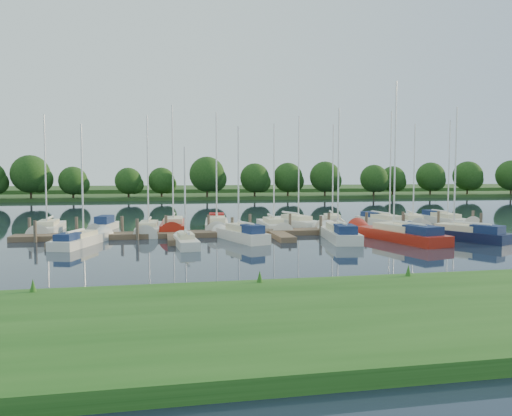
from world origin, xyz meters
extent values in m
plane|color=black|center=(0.00, 0.00, 0.00)|extent=(260.00, 260.00, 0.00)
cube|color=#1C4A15|center=(0.00, -16.00, 0.25)|extent=(90.00, 10.00, 0.50)
cube|color=brown|center=(0.00, 8.00, 0.20)|extent=(40.00, 2.00, 0.40)
cube|color=brown|center=(-16.00, 5.00, 0.20)|extent=(1.20, 4.00, 0.40)
cube|color=brown|center=(-8.00, 5.00, 0.20)|extent=(1.20, 4.00, 0.40)
cube|color=brown|center=(0.00, 5.00, 0.20)|extent=(1.20, 4.00, 0.40)
cube|color=brown|center=(8.00, 5.00, 0.20)|extent=(1.20, 4.00, 0.40)
cube|color=brown|center=(16.00, 5.00, 0.20)|extent=(1.20, 4.00, 0.40)
cylinder|color=#473D33|center=(-19.00, 9.30, 0.60)|extent=(0.24, 0.24, 2.00)
cylinder|color=#473D33|center=(-15.55, 9.30, 0.60)|extent=(0.24, 0.24, 2.00)
cylinder|color=#473D33|center=(-12.09, 9.30, 0.60)|extent=(0.24, 0.24, 2.00)
cylinder|color=#473D33|center=(-8.64, 9.30, 0.60)|extent=(0.24, 0.24, 2.00)
cylinder|color=#473D33|center=(-5.18, 9.30, 0.60)|extent=(0.24, 0.24, 2.00)
cylinder|color=#473D33|center=(-1.73, 9.30, 0.60)|extent=(0.24, 0.24, 2.00)
cylinder|color=#473D33|center=(1.73, 9.30, 0.60)|extent=(0.24, 0.24, 2.00)
cylinder|color=#473D33|center=(5.18, 9.30, 0.60)|extent=(0.24, 0.24, 2.00)
cylinder|color=#473D33|center=(8.64, 9.30, 0.60)|extent=(0.24, 0.24, 2.00)
cylinder|color=#473D33|center=(12.09, 9.30, 0.60)|extent=(0.24, 0.24, 2.00)
cylinder|color=#473D33|center=(15.55, 9.30, 0.60)|extent=(0.24, 0.24, 2.00)
cylinder|color=#473D33|center=(19.00, 9.30, 0.60)|extent=(0.24, 0.24, 2.00)
cylinder|color=#473D33|center=(-18.00, 6.70, 0.60)|extent=(0.24, 0.24, 2.00)
cylinder|color=#473D33|center=(-10.80, 6.70, 0.60)|extent=(0.24, 0.24, 2.00)
cylinder|color=#473D33|center=(-3.60, 6.70, 0.60)|extent=(0.24, 0.24, 2.00)
cylinder|color=#473D33|center=(3.60, 6.70, 0.60)|extent=(0.24, 0.24, 2.00)
cylinder|color=#473D33|center=(10.80, 6.70, 0.60)|extent=(0.24, 0.24, 2.00)
cylinder|color=#473D33|center=(18.00, 6.70, 0.60)|extent=(0.24, 0.24, 2.00)
cube|color=#223E17|center=(0.00, 75.00, 0.30)|extent=(180.00, 30.00, 0.60)
cube|color=#335625|center=(0.00, 100.00, 0.70)|extent=(220.00, 40.00, 1.40)
cylinder|color=#38281C|center=(-30.95, 63.79, 1.44)|extent=(0.36, 0.36, 2.87)
sphere|color=#183A0F|center=(-30.95, 63.79, 4.94)|extent=(6.70, 6.70, 6.70)
sphere|color=#183A0F|center=(-29.52, 63.99, 3.99)|extent=(4.78, 4.78, 4.78)
cylinder|color=#38281C|center=(-22.17, 60.21, 1.39)|extent=(0.36, 0.36, 2.79)
sphere|color=#183A0F|center=(-22.17, 60.21, 4.80)|extent=(6.50, 6.50, 6.50)
sphere|color=#183A0F|center=(-20.77, 60.41, 3.87)|extent=(4.64, 4.64, 4.64)
cylinder|color=#38281C|center=(-16.20, 62.08, 1.19)|extent=(0.36, 0.36, 2.37)
sphere|color=#183A0F|center=(-16.20, 62.08, 4.09)|extent=(5.54, 5.54, 5.54)
sphere|color=#183A0F|center=(-15.01, 62.28, 3.30)|extent=(3.96, 3.96, 3.96)
cylinder|color=#38281C|center=(-8.11, 63.79, 1.05)|extent=(0.36, 0.36, 2.10)
sphere|color=#183A0F|center=(-8.11, 63.79, 3.62)|extent=(4.90, 4.90, 4.90)
sphere|color=#183A0F|center=(-7.06, 63.99, 2.92)|extent=(3.50, 3.50, 3.50)
cylinder|color=#38281C|center=(-0.38, 60.74, 1.36)|extent=(0.36, 0.36, 2.72)
sphere|color=#183A0F|center=(-0.38, 60.74, 4.69)|extent=(6.35, 6.35, 6.35)
sphere|color=#183A0F|center=(0.98, 60.94, 3.78)|extent=(4.54, 4.54, 4.54)
cylinder|color=#38281C|center=(8.24, 60.50, 1.03)|extent=(0.36, 0.36, 2.05)
sphere|color=#183A0F|center=(8.24, 60.50, 3.53)|extent=(4.78, 4.78, 4.78)
sphere|color=#183A0F|center=(9.26, 60.70, 2.85)|extent=(3.42, 3.42, 3.42)
cylinder|color=#38281C|center=(16.63, 60.57, 1.12)|extent=(0.36, 0.36, 2.25)
sphere|color=#183A0F|center=(16.63, 60.57, 3.87)|extent=(5.25, 5.25, 5.25)
sphere|color=#183A0F|center=(17.75, 60.77, 3.12)|extent=(3.75, 3.75, 3.75)
cylinder|color=#38281C|center=(22.81, 63.65, 1.37)|extent=(0.36, 0.36, 2.74)
sphere|color=#183A0F|center=(22.81, 63.65, 4.71)|extent=(6.39, 6.39, 6.39)
sphere|color=#183A0F|center=(24.18, 63.85, 3.80)|extent=(4.56, 4.56, 4.56)
cylinder|color=#38281C|center=(30.84, 61.82, 1.16)|extent=(0.36, 0.36, 2.32)
sphere|color=#183A0F|center=(30.84, 61.82, 4.00)|extent=(5.42, 5.42, 5.42)
sphere|color=#183A0F|center=(32.00, 62.02, 3.22)|extent=(3.87, 3.87, 3.87)
cylinder|color=#38281C|center=(38.98, 62.05, 1.01)|extent=(0.36, 0.36, 2.02)
sphere|color=#183A0F|center=(38.98, 62.05, 3.48)|extent=(4.72, 4.72, 4.72)
sphere|color=#183A0F|center=(40.00, 62.25, 2.81)|extent=(3.37, 3.37, 3.37)
cylinder|color=#38281C|center=(45.80, 62.43, 1.41)|extent=(0.36, 0.36, 2.81)
sphere|color=#183A0F|center=(45.80, 62.43, 4.84)|extent=(6.56, 6.56, 6.56)
sphere|color=#183A0F|center=(47.21, 62.63, 3.91)|extent=(4.69, 4.69, 4.69)
cylinder|color=#38281C|center=(53.33, 61.48, 1.04)|extent=(0.36, 0.36, 2.08)
sphere|color=#183A0F|center=(53.33, 61.48, 3.58)|extent=(4.85, 4.85, 4.85)
sphere|color=#183A0F|center=(54.37, 61.68, 2.89)|extent=(3.47, 3.47, 3.47)
cylinder|color=#38281C|center=(63.34, 61.14, 1.01)|extent=(0.36, 0.36, 2.01)
sphere|color=#183A0F|center=(63.34, 61.14, 3.46)|extent=(4.69, 4.69, 4.69)
cube|color=silver|center=(-18.45, 13.27, 0.15)|extent=(2.15, 6.87, 1.03)
cone|color=silver|center=(-18.33, 9.87, 0.15)|extent=(1.04, 2.42, 0.95)
cube|color=beige|center=(-18.44, 12.93, 0.80)|extent=(1.54, 3.11, 0.47)
cylinder|color=silver|center=(-18.43, 12.59, 5.25)|extent=(0.12, 0.12, 9.19)
cylinder|color=silver|center=(-18.48, 13.95, 1.17)|extent=(0.21, 3.07, 0.10)
cylinder|color=silver|center=(-18.48, 13.95, 1.17)|extent=(0.30, 2.73, 0.20)
cube|color=silver|center=(-13.94, 14.08, 0.15)|extent=(2.20, 4.41, 0.90)
cone|color=silver|center=(-14.36, 12.01, 0.15)|extent=(0.93, 1.38, 0.70)
cube|color=#16264F|center=(-13.94, 14.08, 0.86)|extent=(1.55, 2.49, 0.81)
cube|color=silver|center=(-10.04, 11.58, 0.15)|extent=(2.19, 6.85, 0.95)
cone|color=silver|center=(-10.18, 8.20, 0.15)|extent=(1.05, 2.41, 0.95)
cube|color=beige|center=(-10.05, 11.24, 0.74)|extent=(1.55, 3.11, 0.43)
cylinder|color=silver|center=(-10.06, 10.90, 5.18)|extent=(0.12, 0.12, 9.14)
cylinder|color=silver|center=(-10.01, 12.26, 1.08)|extent=(0.23, 3.05, 0.10)
cylinder|color=silver|center=(-10.01, 12.26, 1.08)|extent=(0.32, 2.72, 0.20)
cube|color=#A11B0E|center=(-7.94, 13.03, 0.15)|extent=(2.51, 7.60, 1.13)
cone|color=#A11B0E|center=(-8.15, 9.29, 0.15)|extent=(1.19, 2.68, 1.05)
cube|color=beige|center=(-7.96, 12.65, 0.88)|extent=(1.76, 3.45, 0.52)
cylinder|color=silver|center=(-7.98, 12.28, 5.78)|extent=(0.12, 0.12, 10.11)
cylinder|color=silver|center=(-7.90, 13.77, 1.29)|extent=(0.29, 3.37, 0.10)
cylinder|color=silver|center=(-7.90, 13.77, 1.29)|extent=(0.37, 3.00, 0.20)
cube|color=silver|center=(-4.09, 13.17, 0.15)|extent=(2.73, 7.29, 1.12)
cone|color=silver|center=(-4.46, 9.63, 0.15)|extent=(1.25, 2.58, 1.00)
cube|color=beige|center=(-4.12, 12.82, 0.86)|extent=(1.83, 3.35, 0.51)
cube|color=maroon|center=(-3.88, 15.16, 0.96)|extent=(1.61, 2.27, 0.56)
cylinder|color=silver|center=(-4.16, 12.47, 5.52)|extent=(0.12, 0.12, 9.62)
cylinder|color=silver|center=(-4.01, 13.88, 1.27)|extent=(0.44, 3.20, 0.10)
cylinder|color=silver|center=(-4.01, 13.88, 1.27)|extent=(0.50, 2.85, 0.20)
cube|color=silver|center=(0.75, 11.74, 0.15)|extent=(1.92, 6.44, 1.05)
cone|color=silver|center=(0.69, 8.53, 0.15)|extent=(0.94, 2.26, 0.90)
cube|color=beige|center=(0.74, 11.42, 0.81)|extent=(1.40, 2.91, 0.48)
cylinder|color=silver|center=(0.74, 11.10, 4.99)|extent=(0.12, 0.12, 8.64)
cylinder|color=silver|center=(0.76, 12.38, 1.19)|extent=(0.16, 2.88, 0.10)
cylinder|color=silver|center=(0.76, 12.38, 1.19)|extent=(0.25, 2.56, 0.20)
cube|color=silver|center=(3.41, 14.00, 0.15)|extent=(3.93, 7.38, 1.07)
cone|color=silver|center=(4.42, 10.60, 0.15)|extent=(1.66, 2.67, 1.00)
cube|color=beige|center=(3.51, 13.66, 0.82)|extent=(2.34, 3.49, 0.48)
cylinder|color=silver|center=(3.61, 13.32, 5.48)|extent=(0.12, 0.12, 9.60)
cylinder|color=silver|center=(3.20, 14.69, 1.21)|extent=(1.01, 3.10, 0.10)
cylinder|color=silver|center=(3.20, 14.69, 1.21)|extent=(1.00, 2.78, 0.20)
cube|color=silver|center=(7.19, 14.20, 0.15)|extent=(3.42, 6.87, 1.06)
cone|color=silver|center=(6.38, 11.00, 0.15)|extent=(1.47, 2.47, 0.93)
cube|color=beige|center=(7.11, 13.88, 0.82)|extent=(2.08, 3.23, 0.48)
cylinder|color=silver|center=(7.03, 13.56, 5.14)|extent=(0.12, 0.12, 8.93)
cylinder|color=silver|center=(7.35, 14.85, 1.21)|extent=(0.83, 2.91, 0.10)
cylinder|color=silver|center=(7.35, 14.85, 1.21)|extent=(0.84, 2.62, 0.20)
cube|color=silver|center=(12.07, 12.87, 0.15)|extent=(3.19, 7.72, 1.05)
cone|color=silver|center=(12.63, 9.16, 0.15)|extent=(1.43, 2.75, 1.05)
cube|color=beige|center=(12.13, 12.50, 0.81)|extent=(2.06, 3.57, 0.48)
cube|color=#16264F|center=(11.76, 14.94, 0.91)|extent=(1.79, 2.44, 0.53)
cylinder|color=silver|center=(12.18, 12.13, 5.73)|extent=(0.12, 0.12, 10.11)
cylinder|color=silver|center=(11.96, 13.61, 1.20)|extent=(0.60, 3.35, 0.10)
cylinder|color=silver|center=(11.96, 13.61, 1.20)|extent=(0.65, 2.99, 0.20)
cube|color=silver|center=(14.44, 12.13, 0.15)|extent=(3.64, 6.84, 1.13)
cone|color=silver|center=(13.51, 8.97, 0.15)|extent=(1.54, 2.47, 0.92)
cube|color=beige|center=(14.35, 11.81, 0.87)|extent=(2.17, 3.23, 0.51)
cylinder|color=silver|center=(14.26, 11.50, 5.16)|extent=(0.12, 0.12, 8.89)
cylinder|color=silver|center=(14.63, 12.76, 1.28)|extent=(0.94, 2.87, 0.10)
cylinder|color=silver|center=(14.63, 12.76, 1.28)|extent=(0.94, 2.58, 0.20)
cube|color=silver|center=(18.73, 13.64, 0.15)|extent=(1.98, 7.03, 1.06)
cone|color=silver|center=(18.73, 10.12, 0.15)|extent=(0.99, 2.46, 0.98)
cube|color=beige|center=(18.73, 13.29, 0.82)|extent=(1.48, 3.17, 0.48)
cube|color=#16264F|center=(18.73, 15.61, 0.91)|extent=(1.38, 2.11, 0.53)
cylinder|color=silver|center=(18.73, 12.93, 5.42)|extent=(0.12, 0.12, 9.49)
cylinder|color=silver|center=(18.73, 14.34, 1.20)|extent=(0.10, 3.16, 0.10)
cylinder|color=silver|center=(18.73, 14.34, 1.20)|extent=(0.20, 2.81, 0.20)
cube|color=silver|center=(-14.60, 4.48, 0.15)|extent=(3.38, 6.02, 0.94)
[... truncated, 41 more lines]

